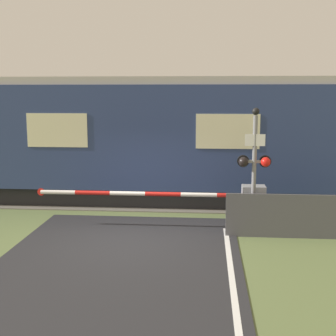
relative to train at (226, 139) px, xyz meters
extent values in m
plane|color=#5B6B3D|center=(-2.43, -4.17, -2.06)|extent=(80.00, 80.00, 0.00)
cube|color=#666056|center=(-2.43, 0.00, -2.05)|extent=(36.00, 3.20, 0.03)
cube|color=#595451|center=(-2.43, -0.72, -1.98)|extent=(36.00, 0.08, 0.10)
cube|color=#595451|center=(-2.43, 0.72, -1.98)|extent=(36.00, 0.08, 0.10)
cube|color=black|center=(0.00, 0.00, -1.76)|extent=(17.10, 2.36, 0.60)
cube|color=navy|center=(0.00, 0.00, 0.13)|extent=(18.59, 2.78, 3.19)
cube|color=#ADA89E|center=(0.00, 0.00, 1.85)|extent=(18.22, 2.55, 0.24)
cube|color=beige|center=(0.00, -1.40, 0.37)|extent=(1.86, 0.02, 1.02)
cube|color=beige|center=(-5.11, -1.40, 0.37)|extent=(1.86, 0.02, 1.02)
cube|color=gray|center=(0.62, -3.17, -1.47)|extent=(0.60, 0.44, 1.18)
cylinder|color=gray|center=(0.62, -3.17, -1.14)|extent=(0.16, 0.16, 0.18)
cylinder|color=red|center=(0.15, -3.17, -1.14)|extent=(0.94, 0.11, 0.11)
cylinder|color=white|center=(-0.79, -3.17, -1.14)|extent=(0.94, 0.11, 0.11)
cylinder|color=red|center=(-1.73, -3.17, -1.14)|extent=(0.94, 0.11, 0.11)
cylinder|color=white|center=(-2.68, -3.17, -1.14)|extent=(0.94, 0.11, 0.11)
cylinder|color=red|center=(-3.62, -3.17, -1.14)|extent=(0.94, 0.11, 0.11)
cylinder|color=white|center=(-4.56, -3.17, -1.14)|extent=(0.94, 0.11, 0.11)
cylinder|color=red|center=(-5.03, -3.17, -1.14)|extent=(0.20, 0.02, 0.20)
cylinder|color=gray|center=(0.58, -3.50, -0.56)|extent=(0.11, 0.11, 3.00)
cube|color=gray|center=(0.58, -3.50, -0.20)|extent=(0.67, 0.07, 0.07)
sphere|color=black|center=(0.31, -3.55, -0.20)|extent=(0.24, 0.24, 0.24)
sphere|color=red|center=(0.86, -3.55, -0.20)|extent=(0.24, 0.24, 0.24)
cylinder|color=black|center=(0.31, -3.44, -0.20)|extent=(0.30, 0.06, 0.30)
cylinder|color=black|center=(0.86, -3.44, -0.20)|extent=(0.30, 0.06, 0.30)
cube|color=white|center=(0.58, -3.54, 0.34)|extent=(0.49, 0.02, 0.29)
sphere|color=black|center=(0.58, -3.50, 1.04)|extent=(0.18, 0.18, 0.18)
cube|color=#4C4C51|center=(1.88, -3.77, -1.51)|extent=(3.97, 0.06, 1.10)
camera|label=1|loc=(-0.58, -15.14, 1.50)|focal=50.00mm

